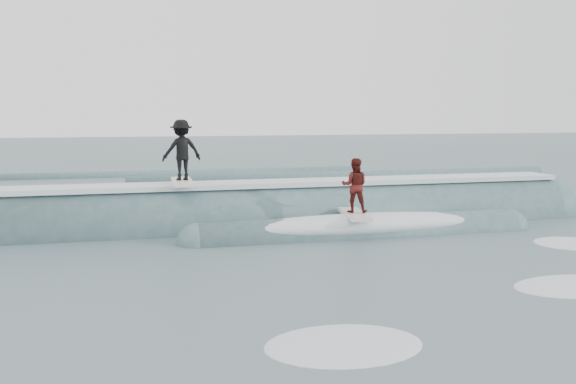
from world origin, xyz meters
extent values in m
plane|color=#3B5056|center=(0.00, 0.00, 0.00)|extent=(160.00, 160.00, 0.00)
cylinder|color=#395C60|center=(0.00, 5.92, 0.00)|extent=(18.04, 2.35, 2.35)
sphere|color=#395C60|center=(9.02, 5.92, 0.00)|extent=(2.35, 2.35, 2.35)
cylinder|color=#395C60|center=(1.80, 3.72, 0.00)|extent=(9.00, 1.09, 1.09)
sphere|color=#395C60|center=(-2.70, 3.72, 0.00)|extent=(1.09, 1.09, 1.09)
sphere|color=#395C60|center=(6.30, 3.72, 0.00)|extent=(1.09, 1.09, 1.09)
cube|color=white|center=(0.00, 5.92, 1.24)|extent=(18.00, 1.30, 0.14)
ellipsoid|color=white|center=(1.80, 3.72, 0.30)|extent=(7.60, 1.30, 0.60)
cube|color=white|center=(-2.84, 5.92, 1.36)|extent=(0.63, 2.02, 0.10)
imported|color=black|center=(-2.84, 5.92, 2.27)|extent=(1.20, 0.83, 1.71)
cube|color=silver|center=(1.53, 3.72, 0.59)|extent=(0.86, 2.06, 0.10)
imported|color=#48110D|center=(1.53, 3.72, 1.37)|extent=(0.86, 0.77, 1.46)
ellipsoid|color=white|center=(6.50, 1.32, 0.00)|extent=(2.04, 1.39, 0.10)
ellipsoid|color=white|center=(-1.55, -3.97, 0.00)|extent=(2.07, 1.41, 0.10)
cylinder|color=#395C60|center=(6.73, 18.00, 0.00)|extent=(22.00, 0.80, 0.80)
cylinder|color=#395C60|center=(-2.23, 22.00, 0.00)|extent=(22.00, 0.60, 0.60)
camera|label=1|loc=(-4.61, -12.30, 3.30)|focal=40.00mm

